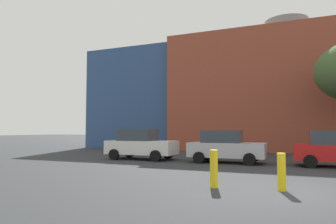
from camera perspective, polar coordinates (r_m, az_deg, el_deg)
name	(u,v)px	position (r m, az deg, el deg)	size (l,w,h in m)	color
ground_plane	(301,193)	(9.49, 23.66, -13.79)	(200.00, 200.00, 0.00)	#2D3033
building_backdrop	(288,95)	(31.16, 21.57, 2.98)	(38.68, 11.76, 12.33)	#9E4733
parked_car_0	(141,144)	(18.69, -5.16, -6.05)	(4.23, 2.07, 1.83)	white
parked_car_1	(225,146)	(16.95, 10.74, -6.38)	(4.07, 2.00, 1.76)	silver
bollard_yellow_0	(214,169)	(9.59, 8.60, -10.47)	(0.24, 0.24, 1.15)	yellow
bollard_yellow_1	(282,172)	(9.58, 20.53, -10.47)	(0.24, 0.24, 1.09)	yellow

